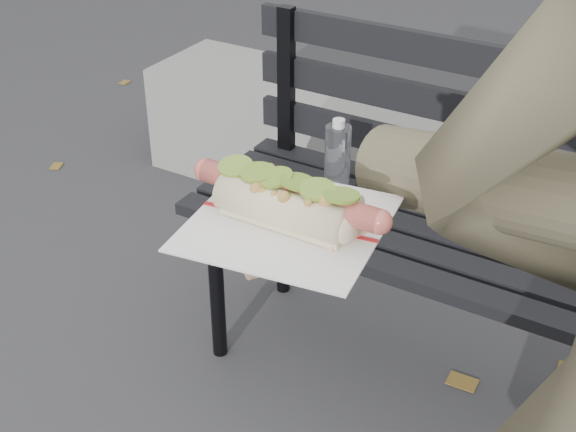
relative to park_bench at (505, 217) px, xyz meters
name	(u,v)px	position (x,y,z in m)	size (l,w,h in m)	color
park_bench	(505,217)	(0.00, 0.00, 0.00)	(1.50, 0.44, 0.88)	black
concrete_block	(310,135)	(-0.92, 0.73, -0.32)	(1.20, 0.40, 0.40)	slate
held_hotdog	(505,208)	(0.22, -0.94, 0.58)	(0.63, 0.32, 0.20)	brown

